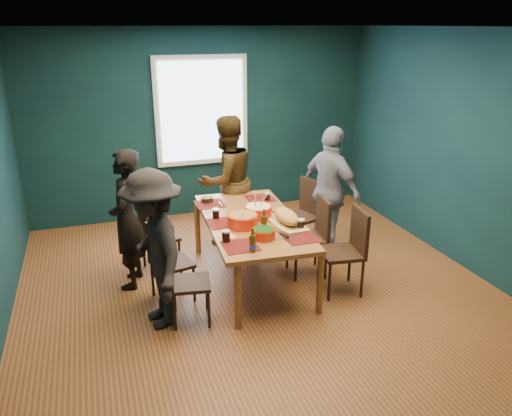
% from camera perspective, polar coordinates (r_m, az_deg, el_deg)
% --- Properties ---
extents(room, '(5.01, 5.01, 2.71)m').
position_cam_1_polar(room, '(5.28, -0.85, 5.42)').
color(room, '#9C5C2D').
rests_on(room, ground).
extents(dining_table, '(1.08, 1.97, 0.73)m').
position_cam_1_polar(dining_table, '(5.44, -0.52, -2.00)').
color(dining_table, olive).
rests_on(dining_table, floor).
extents(chair_left_far, '(0.44, 0.44, 0.85)m').
position_cam_1_polar(chair_left_far, '(5.82, -11.70, -2.63)').
color(chair_left_far, black).
rests_on(chair_left_far, floor).
extents(chair_left_mid, '(0.46, 0.46, 0.85)m').
position_cam_1_polar(chair_left_mid, '(5.17, -10.48, -5.63)').
color(chair_left_mid, black).
rests_on(chair_left_mid, floor).
extents(chair_left_near, '(0.43, 0.43, 0.83)m').
position_cam_1_polar(chair_left_near, '(4.81, -8.52, -7.72)').
color(chair_left_near, black).
rests_on(chair_left_near, floor).
extents(chair_right_far, '(0.51, 0.51, 0.90)m').
position_cam_1_polar(chair_right_far, '(6.33, 5.64, -0.14)').
color(chair_right_far, black).
rests_on(chair_right_far, floor).
extents(chair_right_mid, '(0.45, 0.45, 0.91)m').
position_cam_1_polar(chair_right_mid, '(5.69, 6.69, -2.57)').
color(chair_right_mid, black).
rests_on(chair_right_mid, floor).
extents(chair_right_near, '(0.47, 0.47, 0.93)m').
position_cam_1_polar(chair_right_near, '(5.36, 10.65, -4.12)').
color(chair_right_near, black).
rests_on(chair_right_near, floor).
extents(person_far_left, '(0.49, 0.63, 1.53)m').
position_cam_1_polar(person_far_left, '(5.49, -14.50, -1.30)').
color(person_far_left, black).
rests_on(person_far_left, floor).
extents(person_back, '(0.98, 0.88, 1.67)m').
position_cam_1_polar(person_back, '(6.40, -3.37, 3.11)').
color(person_back, black).
rests_on(person_back, floor).
extents(person_right, '(0.67, 1.01, 1.60)m').
position_cam_1_polar(person_right, '(6.18, 8.52, 1.92)').
color(person_right, silver).
rests_on(person_right, floor).
extents(person_near_left, '(0.70, 1.06, 1.54)m').
position_cam_1_polar(person_near_left, '(4.71, -11.55, -4.73)').
color(person_near_left, black).
rests_on(person_near_left, floor).
extents(bowl_salad, '(0.32, 0.32, 0.14)m').
position_cam_1_polar(bowl_salad, '(5.22, -1.54, -1.38)').
color(bowl_salad, red).
rests_on(bowl_salad, dining_table).
extents(bowl_dumpling, '(0.31, 0.31, 0.29)m').
position_cam_1_polar(bowl_dumpling, '(5.47, 0.25, -0.34)').
color(bowl_dumpling, red).
rests_on(bowl_dumpling, dining_table).
extents(bowl_herbs, '(0.23, 0.23, 0.10)m').
position_cam_1_polar(bowl_herbs, '(4.94, 0.87, -2.89)').
color(bowl_herbs, red).
rests_on(bowl_herbs, dining_table).
extents(cutting_board, '(0.35, 0.71, 0.16)m').
position_cam_1_polar(cutting_board, '(5.28, 3.48, -1.13)').
color(cutting_board, '#DCBF76').
rests_on(cutting_board, dining_table).
extents(small_bowl, '(0.14, 0.14, 0.06)m').
position_cam_1_polar(small_bowl, '(5.97, -5.62, 0.98)').
color(small_bowl, black).
rests_on(small_bowl, dining_table).
extents(beer_bottle_a, '(0.06, 0.06, 0.24)m').
position_cam_1_polar(beer_bottle_a, '(4.64, -0.39, -4.05)').
color(beer_bottle_a, '#492D0D').
rests_on(beer_bottle_a, dining_table).
extents(beer_bottle_b, '(0.06, 0.06, 0.24)m').
position_cam_1_polar(beer_bottle_b, '(5.07, 0.92, -1.77)').
color(beer_bottle_b, '#492D0D').
rests_on(beer_bottle_b, dining_table).
extents(cola_glass_a, '(0.08, 0.08, 0.12)m').
position_cam_1_polar(cola_glass_a, '(4.87, -3.46, -3.16)').
color(cola_glass_a, black).
rests_on(cola_glass_a, dining_table).
extents(cola_glass_b, '(0.08, 0.08, 0.11)m').
position_cam_1_polar(cola_glass_b, '(5.17, 5.16, -1.80)').
color(cola_glass_b, black).
rests_on(cola_glass_b, dining_table).
extents(cola_glass_c, '(0.07, 0.07, 0.09)m').
position_cam_1_polar(cola_glass_c, '(5.99, 1.29, 1.35)').
color(cola_glass_c, black).
rests_on(cola_glass_c, dining_table).
extents(cola_glass_d, '(0.08, 0.08, 0.11)m').
position_cam_1_polar(cola_glass_d, '(5.45, -4.61, -0.59)').
color(cola_glass_d, black).
rests_on(cola_glass_d, dining_table).
extents(napkin_a, '(0.20, 0.20, 0.00)m').
position_cam_1_polar(napkin_a, '(5.61, 2.35, -0.56)').
color(napkin_a, '#EF8764').
rests_on(napkin_a, dining_table).
extents(napkin_b, '(0.17, 0.17, 0.00)m').
position_cam_1_polar(napkin_b, '(5.00, -3.37, -3.25)').
color(napkin_b, '#EF8764').
rests_on(napkin_b, dining_table).
extents(napkin_c, '(0.19, 0.19, 0.00)m').
position_cam_1_polar(napkin_c, '(4.94, 5.25, -3.64)').
color(napkin_c, '#EF8764').
rests_on(napkin_c, dining_table).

